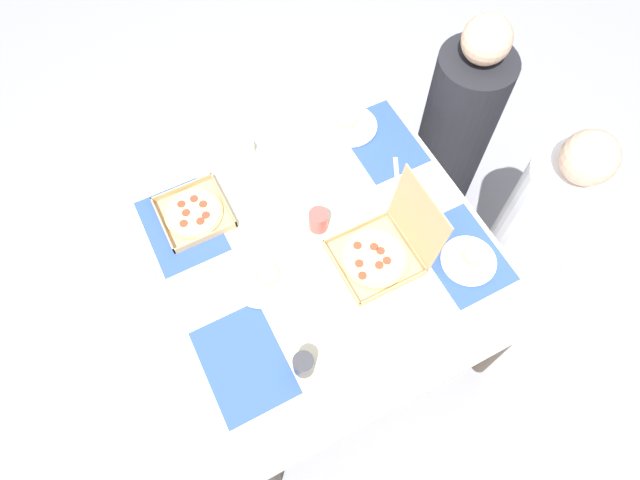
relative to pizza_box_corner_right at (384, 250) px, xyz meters
name	(u,v)px	position (x,y,z in m)	size (l,w,h in m)	color
ground_plane	(320,308)	(-0.16, -0.17, -0.77)	(6.00, 6.00, 0.00)	gray
dining_table	(320,252)	(-0.16, -0.17, -0.15)	(1.30, 1.17, 0.72)	#3F3328
placemat_near_left	(182,226)	(-0.46, -0.61, -0.05)	(0.36, 0.26, 0.00)	#2D4C9E
placemat_near_right	(244,363)	(0.13, -0.61, -0.05)	(0.36, 0.26, 0.00)	#2D4C9E
placemat_far_left	(381,141)	(-0.46, 0.26, -0.05)	(0.36, 0.26, 0.00)	#2D4C9E
placemat_far_right	(462,254)	(0.13, 0.26, -0.05)	(0.36, 0.26, 0.00)	#2D4C9E
pizza_box_corner_right	(384,250)	(0.00, 0.00, 0.00)	(0.28, 0.32, 0.31)	tan
pizza_box_center	(194,214)	(-0.48, -0.55, -0.04)	(0.25, 0.25, 0.04)	tan
plate_middle	(263,279)	(-0.11, -0.43, -0.04)	(0.22, 0.22, 0.03)	white
plate_near_right	(469,261)	(0.17, 0.27, -0.04)	(0.20, 0.20, 0.03)	white
plate_far_right	(350,126)	(-0.58, 0.18, -0.04)	(0.22, 0.22, 0.03)	white
cup_clear_right	(304,365)	(0.24, -0.44, 0.00)	(0.07, 0.07, 0.09)	#333338
cup_red	(318,220)	(-0.22, -0.15, 0.00)	(0.07, 0.07, 0.09)	#BF4742
condiment_bowl	(246,148)	(-0.66, -0.25, -0.03)	(0.07, 0.07, 0.05)	white
knife_by_far_right	(397,179)	(-0.26, 0.22, -0.05)	(0.21, 0.02, 0.01)	#B7B7BC
fork_by_far_left	(328,185)	(-0.37, -0.03, -0.05)	(0.19, 0.02, 0.01)	#B7B7BC
diner_left_seat	(454,134)	(-0.46, 0.67, -0.24)	(0.32, 0.32, 1.17)	black
diner_right_seat	(532,235)	(0.13, 0.67, -0.25)	(0.32, 0.32, 1.15)	white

